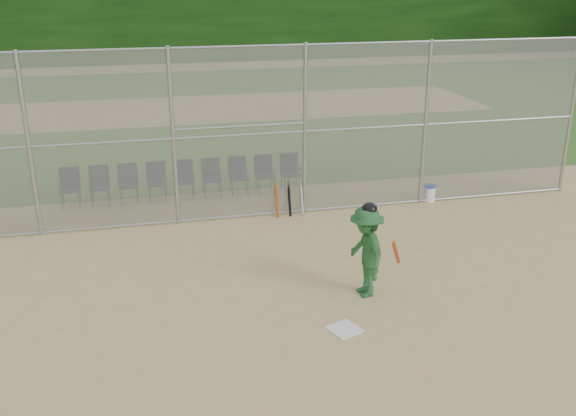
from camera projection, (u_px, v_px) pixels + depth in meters
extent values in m
plane|color=tan|center=(323.00, 320.00, 10.68)|extent=(100.00, 100.00, 0.00)
plane|color=#2E5C1B|center=(203.00, 108.00, 27.10)|extent=(100.00, 100.00, 0.00)
plane|color=tan|center=(203.00, 108.00, 27.10)|extent=(24.00, 24.00, 0.00)
cube|color=gray|center=(262.00, 134.00, 14.55)|extent=(16.00, 0.02, 4.00)
cylinder|color=#9EA3A8|center=(571.00, 116.00, 16.29)|extent=(0.09, 0.09, 4.00)
cylinder|color=#9EA3A8|center=(261.00, 46.00, 13.87)|extent=(16.00, 0.05, 0.05)
cube|color=silver|center=(344.00, 329.00, 10.40)|extent=(0.60, 0.60, 0.02)
imported|color=#215329|center=(366.00, 252.00, 11.27)|extent=(0.66, 1.10, 1.67)
ellipsoid|color=black|center=(368.00, 209.00, 10.99)|extent=(0.27, 0.30, 0.23)
cylinder|color=#D34313|center=(396.00, 253.00, 10.96)|extent=(0.42, 0.56, 0.66)
cylinder|color=white|center=(429.00, 194.00, 16.20)|extent=(0.31, 0.31, 0.36)
cylinder|color=#263CA4|center=(430.00, 186.00, 16.13)|extent=(0.32, 0.32, 0.05)
cylinder|color=#D84C14|center=(277.00, 199.00, 15.11)|extent=(0.06, 0.27, 0.84)
cylinder|color=black|center=(289.00, 198.00, 15.18)|extent=(0.06, 0.30, 0.83)
cylinder|color=#B2B2B7|center=(302.00, 197.00, 15.24)|extent=(0.06, 0.32, 0.83)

